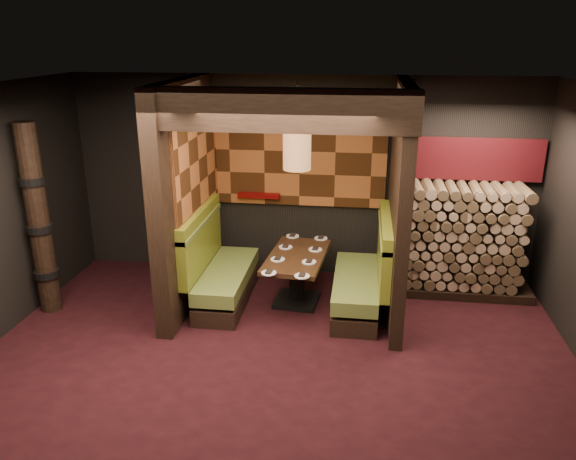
# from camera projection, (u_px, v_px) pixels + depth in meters

# --- Properties ---
(floor) EXTENTS (6.50, 5.50, 0.02)m
(floor) POSITION_uv_depth(u_px,v_px,m) (271.00, 376.00, 5.83)
(floor) COLOR black
(floor) RESTS_ON ground
(ceiling) EXTENTS (6.50, 5.50, 0.02)m
(ceiling) POSITION_uv_depth(u_px,v_px,m) (268.00, 94.00, 4.88)
(ceiling) COLOR black
(ceiling) RESTS_ON ground
(wall_back) EXTENTS (6.50, 0.02, 2.85)m
(wall_back) POSITION_uv_depth(u_px,v_px,m) (302.00, 178.00, 7.94)
(wall_back) COLOR black
(wall_back) RESTS_ON ground
(wall_front) EXTENTS (6.50, 0.02, 2.85)m
(wall_front) POSITION_uv_depth(u_px,v_px,m) (179.00, 446.00, 2.78)
(wall_front) COLOR black
(wall_front) RESTS_ON ground
(partition_left) EXTENTS (0.20, 2.20, 2.85)m
(partition_left) POSITION_uv_depth(u_px,v_px,m) (186.00, 196.00, 7.07)
(partition_left) COLOR black
(partition_left) RESTS_ON floor
(partition_right) EXTENTS (0.15, 2.10, 2.85)m
(partition_right) POSITION_uv_depth(u_px,v_px,m) (399.00, 202.00, 6.78)
(partition_right) COLOR black
(partition_right) RESTS_ON floor
(header_beam) EXTENTS (2.85, 0.18, 0.44)m
(header_beam) POSITION_uv_depth(u_px,v_px,m) (278.00, 110.00, 5.62)
(header_beam) COLOR black
(header_beam) RESTS_ON partition_left
(tapa_back_panel) EXTENTS (2.40, 0.06, 1.55)m
(tapa_back_panel) POSITION_uv_depth(u_px,v_px,m) (300.00, 151.00, 7.77)
(tapa_back_panel) COLOR #A25729
(tapa_back_panel) RESTS_ON wall_back
(tapa_side_panel) EXTENTS (0.04, 1.85, 1.45)m
(tapa_side_panel) POSITION_uv_depth(u_px,v_px,m) (197.00, 160.00, 7.08)
(tapa_side_panel) COLOR #A25729
(tapa_side_panel) RESTS_ON partition_left
(lacquer_shelf) EXTENTS (0.60, 0.12, 0.07)m
(lacquer_shelf) POSITION_uv_depth(u_px,v_px,m) (259.00, 195.00, 7.99)
(lacquer_shelf) COLOR #5D0607
(lacquer_shelf) RESTS_ON wall_back
(booth_bench_left) EXTENTS (0.68, 1.60, 1.14)m
(booth_bench_left) POSITION_uv_depth(u_px,v_px,m) (219.00, 272.00, 7.36)
(booth_bench_left) COLOR black
(booth_bench_left) RESTS_ON floor
(booth_bench_right) EXTENTS (0.68, 1.60, 1.14)m
(booth_bench_right) POSITION_uv_depth(u_px,v_px,m) (364.00, 280.00, 7.12)
(booth_bench_right) COLOR black
(booth_bench_right) RESTS_ON floor
(dining_table) EXTENTS (0.80, 1.33, 0.67)m
(dining_table) POSITION_uv_depth(u_px,v_px,m) (297.00, 271.00, 7.28)
(dining_table) COLOR black
(dining_table) RESTS_ON floor
(place_settings) EXTENTS (0.70, 1.52, 0.03)m
(place_settings) POSITION_uv_depth(u_px,v_px,m) (297.00, 254.00, 7.19)
(place_settings) COLOR white
(place_settings) RESTS_ON dining_table
(pendant_lamp) EXTENTS (0.34, 0.34, 1.04)m
(pendant_lamp) POSITION_uv_depth(u_px,v_px,m) (297.00, 151.00, 6.70)
(pendant_lamp) COLOR #8F5D37
(pendant_lamp) RESTS_ON ceiling
(totem_column) EXTENTS (0.31, 0.31, 2.40)m
(totem_column) POSITION_uv_depth(u_px,v_px,m) (39.00, 222.00, 6.85)
(totem_column) COLOR black
(totem_column) RESTS_ON floor
(firewood_stack) EXTENTS (1.73, 0.70, 1.50)m
(firewood_stack) POSITION_uv_depth(u_px,v_px,m) (468.00, 240.00, 7.49)
(firewood_stack) COLOR black
(firewood_stack) RESTS_ON floor
(mosaic_header) EXTENTS (1.83, 0.10, 0.56)m
(mosaic_header) POSITION_uv_depth(u_px,v_px,m) (472.00, 159.00, 7.46)
(mosaic_header) COLOR maroon
(mosaic_header) RESTS_ON wall_back
(bay_front_post) EXTENTS (0.08, 0.08, 2.85)m
(bay_front_post) POSITION_uv_depth(u_px,v_px,m) (405.00, 197.00, 7.02)
(bay_front_post) COLOR black
(bay_front_post) RESTS_ON floor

